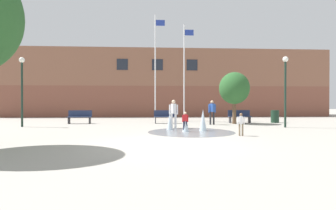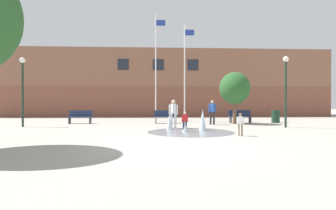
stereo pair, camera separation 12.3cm
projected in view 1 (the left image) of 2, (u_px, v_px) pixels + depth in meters
The scene contains 16 objects.
ground_plane at pixel (167, 145), 8.87m from camera, with size 100.00×100.00×0.00m, color #9E998E.
library_building at pixel (157, 84), 29.29m from camera, with size 36.00×6.05×7.00m.
splash_fountain at pixel (189, 124), 13.20m from camera, with size 4.23×4.23×1.10m.
park_bench_far_left at pixel (80, 117), 17.97m from camera, with size 1.60×0.44×0.91m.
park_bench_left_of_flagpoles at pixel (165, 116), 18.26m from camera, with size 1.60×0.44×0.91m.
park_bench_far_right at pixel (239, 116), 18.66m from camera, with size 1.60×0.44×0.91m.
adult_in_red at pixel (212, 110), 17.13m from camera, with size 0.50×0.39×1.59m.
teen_by_trashcan at pixel (174, 112), 14.49m from camera, with size 0.50×0.38×1.59m.
child_in_fountain at pixel (185, 120), 12.87m from camera, with size 0.31×0.18×0.99m.
child_running at pixel (241, 122), 11.26m from camera, with size 0.31×0.24×0.99m.
flagpole_left at pixel (156, 65), 20.38m from camera, with size 0.80×0.10×8.29m.
flagpole_right at pixel (184, 70), 20.52m from camera, with size 0.80×0.10×7.57m.
lamp_post_left_lane at pixel (22, 82), 15.51m from camera, with size 0.32×0.32×4.13m.
lamp_post_right_lane at pixel (285, 81), 15.16m from camera, with size 0.32×0.32×4.11m.
trash_can at pixel (275, 116), 18.79m from camera, with size 0.56×0.56×0.90m, color #193323.
street_tree_near_building at pixel (234, 88), 17.81m from camera, with size 2.05×2.05×3.52m.
Camera 1 is at (-0.50, -8.85, 1.42)m, focal length 28.00 mm.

